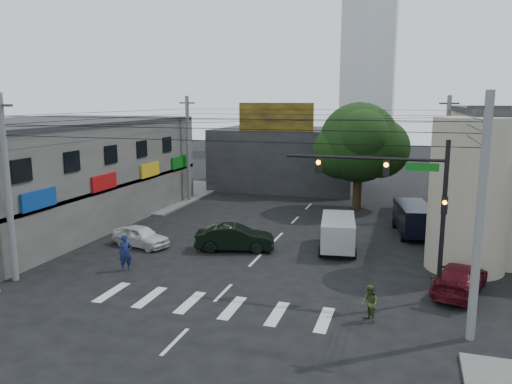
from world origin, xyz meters
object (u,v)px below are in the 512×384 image
at_px(utility_pole_far_right, 445,158).
at_px(maroon_sedan, 460,278).
at_px(dark_sedan, 235,238).
at_px(traffic_officer, 126,253).
at_px(silver_minivan, 338,234).
at_px(pedestrian_olive, 370,304).
at_px(utility_pole_near_left, 8,189).
at_px(utility_pole_far_left, 188,150).
at_px(traffic_gantry, 404,193).
at_px(navy_van, 413,220).
at_px(utility_pole_near_right, 480,220).
at_px(white_compact, 141,236).
at_px(street_tree, 359,143).

distance_m(utility_pole_far_right, maroon_sedan, 16.17).
distance_m(dark_sedan, traffic_officer, 6.65).
distance_m(silver_minivan, traffic_officer, 12.28).
xyz_separation_m(maroon_sedan, traffic_officer, (-16.50, -1.91, 0.27)).
bearing_deg(silver_minivan, pedestrian_olive, -172.41).
xyz_separation_m(utility_pole_near_left, maroon_sedan, (21.00, 4.81, -3.91)).
relative_size(utility_pole_near_left, utility_pole_far_left, 1.00).
bearing_deg(traffic_gantry, navy_van, 87.00).
relative_size(traffic_gantry, utility_pole_near_right, 0.78).
relative_size(maroon_sedan, silver_minivan, 1.07).
xyz_separation_m(utility_pole_far_right, navy_van, (-2.08, -5.70, -3.58)).
bearing_deg(utility_pole_near_right, white_compact, 158.66).
bearing_deg(white_compact, traffic_gantry, -88.62).
height_order(white_compact, pedestrian_olive, pedestrian_olive).
distance_m(traffic_gantry, utility_pole_far_left, 25.00).
xyz_separation_m(dark_sedan, white_compact, (-5.78, -0.95, -0.12)).
bearing_deg(pedestrian_olive, utility_pole_near_left, -122.14).
bearing_deg(navy_van, white_compact, 105.35).
height_order(white_compact, traffic_officer, traffic_officer).
height_order(street_tree, traffic_gantry, street_tree).
height_order(dark_sedan, maroon_sedan, dark_sedan).
bearing_deg(navy_van, utility_pole_far_left, 62.62).
bearing_deg(utility_pole_near_left, silver_minivan, 33.99).
bearing_deg(street_tree, traffic_gantry, -78.01).
xyz_separation_m(utility_pole_near_right, silver_minivan, (-6.39, 9.86, -3.62)).
bearing_deg(pedestrian_olive, silver_minivan, 162.11).
xyz_separation_m(utility_pole_near_right, dark_sedan, (-12.24, 7.99, -3.83)).
distance_m(white_compact, silver_minivan, 11.97).
bearing_deg(utility_pole_far_left, utility_pole_far_right, 0.00).
xyz_separation_m(white_compact, navy_van, (15.94, 7.76, 0.37)).
bearing_deg(street_tree, dark_sedan, -113.01).
xyz_separation_m(traffic_gantry, utility_pole_near_left, (-18.32, -3.50, -0.23)).
bearing_deg(utility_pole_near_left, traffic_gantry, 10.80).
distance_m(street_tree, silver_minivan, 12.48).
bearing_deg(traffic_gantry, silver_minivan, 120.26).
relative_size(street_tree, utility_pole_far_right, 0.95).
relative_size(street_tree, dark_sedan, 1.77).
xyz_separation_m(utility_pole_near_left, pedestrian_olive, (17.25, 0.39, -3.83)).
xyz_separation_m(street_tree, maroon_sedan, (6.50, -16.69, -4.78)).
height_order(utility_pole_far_left, silver_minivan, utility_pole_far_left).
relative_size(utility_pole_near_right, silver_minivan, 1.93).
bearing_deg(traffic_gantry, maroon_sedan, 26.22).
xyz_separation_m(utility_pole_far_right, traffic_officer, (-16.50, -17.60, -3.64)).
relative_size(silver_minivan, navy_van, 0.89).
relative_size(silver_minivan, traffic_officer, 2.49).
xyz_separation_m(utility_pole_far_left, traffic_officer, (4.50, -17.60, -3.64)).
xyz_separation_m(utility_pole_near_right, navy_van, (-2.08, 14.80, -3.58)).
height_order(street_tree, maroon_sedan, street_tree).
bearing_deg(utility_pole_near_left, utility_pole_near_right, 0.00).
distance_m(utility_pole_near_right, navy_van, 15.37).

